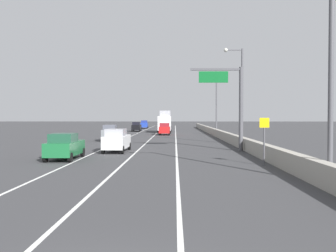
{
  "coord_description": "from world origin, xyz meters",
  "views": [
    {
      "loc": [
        1.36,
        -5.77,
        3.08
      ],
      "look_at": [
        0.35,
        47.85,
        1.7
      ],
      "focal_mm": 39.02,
      "sensor_mm": 36.0,
      "label": 1
    }
  ],
  "objects_px": {
    "car_black_0": "(137,127)",
    "overhead_sign_gantry": "(233,98)",
    "car_green_2": "(65,146)",
    "lamp_post_right_third": "(215,100)",
    "lamp_post_right_second": "(240,90)",
    "car_red_4": "(165,129)",
    "car_blue_5": "(144,124)",
    "car_gray_1": "(110,133)",
    "box_truck": "(165,122)",
    "lamp_post_right_near": "(326,51)",
    "car_white_3": "(117,140)",
    "speed_advisory_sign": "(264,138)"
  },
  "relations": [
    {
      "from": "car_black_0",
      "to": "car_white_3",
      "type": "xyz_separation_m",
      "value": [
        2.9,
        -43.89,
        0.02
      ]
    },
    {
      "from": "car_white_3",
      "to": "car_red_4",
      "type": "height_order",
      "value": "car_white_3"
    },
    {
      "from": "car_green_2",
      "to": "car_white_3",
      "type": "relative_size",
      "value": 0.95
    },
    {
      "from": "lamp_post_right_near",
      "to": "car_white_3",
      "type": "distance_m",
      "value": 19.88
    },
    {
      "from": "car_black_0",
      "to": "car_gray_1",
      "type": "bearing_deg",
      "value": -90.29
    },
    {
      "from": "car_gray_1",
      "to": "car_white_3",
      "type": "height_order",
      "value": "car_gray_1"
    },
    {
      "from": "speed_advisory_sign",
      "to": "car_red_4",
      "type": "xyz_separation_m",
      "value": [
        -7.33,
        38.27,
        -0.77
      ]
    },
    {
      "from": "lamp_post_right_second",
      "to": "lamp_post_right_third",
      "type": "height_order",
      "value": "same"
    },
    {
      "from": "overhead_sign_gantry",
      "to": "car_gray_1",
      "type": "xyz_separation_m",
      "value": [
        -13.29,
        13.03,
        -3.71
      ]
    },
    {
      "from": "lamp_post_right_near",
      "to": "car_red_4",
      "type": "bearing_deg",
      "value": 100.8
    },
    {
      "from": "overhead_sign_gantry",
      "to": "car_blue_5",
      "type": "xyz_separation_m",
      "value": [
        -13.05,
        61.6,
        -3.69
      ]
    },
    {
      "from": "box_truck",
      "to": "car_blue_5",
      "type": "bearing_deg",
      "value": 104.47
    },
    {
      "from": "car_black_0",
      "to": "car_green_2",
      "type": "bearing_deg",
      "value": -89.92
    },
    {
      "from": "speed_advisory_sign",
      "to": "car_gray_1",
      "type": "height_order",
      "value": "speed_advisory_sign"
    },
    {
      "from": "car_gray_1",
      "to": "car_blue_5",
      "type": "bearing_deg",
      "value": 89.72
    },
    {
      "from": "lamp_post_right_near",
      "to": "box_truck",
      "type": "distance_m",
      "value": 55.5
    },
    {
      "from": "lamp_post_right_third",
      "to": "car_black_0",
      "type": "height_order",
      "value": "lamp_post_right_third"
    },
    {
      "from": "car_blue_5",
      "to": "car_green_2",
      "type": "bearing_deg",
      "value": -90.01
    },
    {
      "from": "car_gray_1",
      "to": "lamp_post_right_third",
      "type": "bearing_deg",
      "value": 49.42
    },
    {
      "from": "car_gray_1",
      "to": "car_green_2",
      "type": "relative_size",
      "value": 0.92
    },
    {
      "from": "box_truck",
      "to": "overhead_sign_gantry",
      "type": "bearing_deg",
      "value": -79.55
    },
    {
      "from": "overhead_sign_gantry",
      "to": "car_gray_1",
      "type": "bearing_deg",
      "value": 135.57
    },
    {
      "from": "overhead_sign_gantry",
      "to": "lamp_post_right_third",
      "type": "xyz_separation_m",
      "value": [
        1.8,
        30.64,
        1.3
      ]
    },
    {
      "from": "car_blue_5",
      "to": "car_black_0",
      "type": "bearing_deg",
      "value": -90.26
    },
    {
      "from": "car_green_2",
      "to": "car_red_4",
      "type": "xyz_separation_m",
      "value": [
        6.18,
        35.21,
        0.05
      ]
    },
    {
      "from": "car_green_2",
      "to": "car_blue_5",
      "type": "bearing_deg",
      "value": 89.99
    },
    {
      "from": "car_gray_1",
      "to": "car_white_3",
      "type": "bearing_deg",
      "value": -77.68
    },
    {
      "from": "car_green_2",
      "to": "car_red_4",
      "type": "bearing_deg",
      "value": 80.04
    },
    {
      "from": "lamp_post_right_second",
      "to": "car_black_0",
      "type": "xyz_separation_m",
      "value": [
        -15.07,
        35.67,
        -5.04
      ]
    },
    {
      "from": "car_black_0",
      "to": "overhead_sign_gantry",
      "type": "bearing_deg",
      "value": -72.99
    },
    {
      "from": "speed_advisory_sign",
      "to": "car_green_2",
      "type": "height_order",
      "value": "speed_advisory_sign"
    },
    {
      "from": "car_gray_1",
      "to": "car_blue_5",
      "type": "distance_m",
      "value": 48.57
    },
    {
      "from": "lamp_post_right_near",
      "to": "car_gray_1",
      "type": "distance_m",
      "value": 33.07
    },
    {
      "from": "car_white_3",
      "to": "car_red_4",
      "type": "relative_size",
      "value": 1.11
    },
    {
      "from": "lamp_post_right_second",
      "to": "car_white_3",
      "type": "distance_m",
      "value": 15.52
    },
    {
      "from": "car_blue_5",
      "to": "overhead_sign_gantry",
      "type": "bearing_deg",
      "value": -78.03
    },
    {
      "from": "car_black_0",
      "to": "box_truck",
      "type": "height_order",
      "value": "box_truck"
    },
    {
      "from": "lamp_post_right_second",
      "to": "car_green_2",
      "type": "relative_size",
      "value": 2.36
    },
    {
      "from": "car_black_0",
      "to": "car_red_4",
      "type": "distance_m",
      "value": 15.73
    },
    {
      "from": "car_green_2",
      "to": "car_black_0",
      "type": "bearing_deg",
      "value": 90.08
    },
    {
      "from": "car_gray_1",
      "to": "lamp_post_right_second",
      "type": "bearing_deg",
      "value": -20.65
    },
    {
      "from": "overhead_sign_gantry",
      "to": "car_red_4",
      "type": "height_order",
      "value": "overhead_sign_gantry"
    },
    {
      "from": "car_red_4",
      "to": "car_blue_5",
      "type": "height_order",
      "value": "car_blue_5"
    },
    {
      "from": "speed_advisory_sign",
      "to": "overhead_sign_gantry",
      "type": "bearing_deg",
      "value": 92.6
    },
    {
      "from": "lamp_post_right_near",
      "to": "car_white_3",
      "type": "relative_size",
      "value": 2.23
    },
    {
      "from": "car_red_4",
      "to": "box_truck",
      "type": "xyz_separation_m",
      "value": [
        -0.23,
        10.06,
        0.96
      ]
    },
    {
      "from": "car_green_2",
      "to": "lamp_post_right_third",
      "type": "bearing_deg",
      "value": 68.28
    },
    {
      "from": "car_black_0",
      "to": "car_white_3",
      "type": "relative_size",
      "value": 0.95
    },
    {
      "from": "lamp_post_right_third",
      "to": "box_truck",
      "type": "distance_m",
      "value": 12.62
    },
    {
      "from": "lamp_post_right_third",
      "to": "car_green_2",
      "type": "xyz_separation_m",
      "value": [
        -14.87,
        -37.32,
        -5.08
      ]
    }
  ]
}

